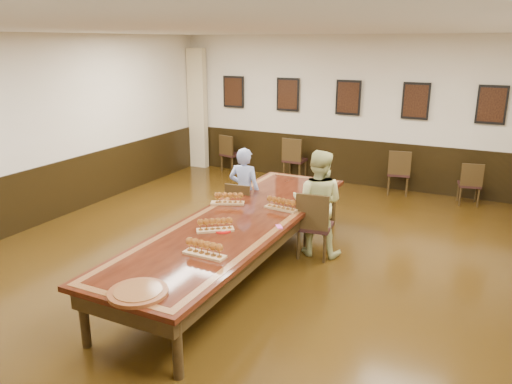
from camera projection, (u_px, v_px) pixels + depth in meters
The scene contains 23 objects.
floor at pixel (240, 270), 6.98m from camera, with size 8.00×10.00×0.02m, color black.
ceiling at pixel (238, 29), 6.04m from camera, with size 8.00×10.00×0.02m, color white.
wall_back at pixel (348, 111), 10.80m from camera, with size 8.00×0.02×3.20m, color beige.
wall_left at pixel (25, 134), 8.21m from camera, with size 0.02×10.00×3.20m, color beige.
chair_man at pixel (242, 208), 8.11m from camera, with size 0.42×0.46×0.90m, color black, non-canonical shape.
chair_woman at pixel (315, 224), 7.28m from camera, with size 0.47×0.52×1.01m, color black, non-canonical shape.
spare_chair_a at pixel (232, 153), 12.10m from camera, with size 0.42×0.46×0.91m, color black, non-canonical shape.
spare_chair_b at pixel (295, 159), 11.35m from camera, with size 0.46×0.50×0.99m, color black, non-canonical shape.
spare_chair_c at pixel (399, 172), 10.30m from camera, with size 0.44×0.48×0.94m, color black, non-canonical shape.
spare_chair_d at pixel (470, 183), 9.65m from camera, with size 0.40×0.43×0.85m, color black, non-canonical shape.
person_man at pixel (244, 191), 8.12m from camera, with size 0.53×0.35×1.44m, color #4863B6.
person_woman at pixel (317, 203), 7.30m from camera, with size 0.79×0.61×1.58m, color #CDCF81.
pink_phone at pixel (279, 227), 6.47m from camera, with size 0.07×0.14×0.01m, color #F852B9.
curtain at pixel (198, 109), 12.28m from camera, with size 0.45×0.18×2.90m, color #CCB98C.
wainscoting at pixel (240, 236), 6.83m from camera, with size 8.00×10.00×1.00m.
conference_table at pixel (240, 229), 6.80m from camera, with size 1.40×5.00×0.76m.
posters at pixel (348, 98), 10.65m from camera, with size 6.14×0.04×0.74m.
flight_a at pixel (228, 199), 7.35m from camera, with size 0.51×0.34×0.18m.
flight_b at pixel (281, 204), 7.11m from camera, with size 0.50×0.20×0.18m.
flight_c at pixel (215, 225), 6.31m from camera, with size 0.46×0.40×0.18m.
flight_d at pixel (204, 249), 5.58m from camera, with size 0.51×0.17×0.19m.
red_plate_grp at pixel (223, 230), 6.33m from camera, with size 0.22×0.22×0.03m.
carved_platter at pixel (138, 292), 4.75m from camera, with size 0.61×0.61×0.05m.
Camera 1 is at (3.02, -5.59, 3.08)m, focal length 35.00 mm.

